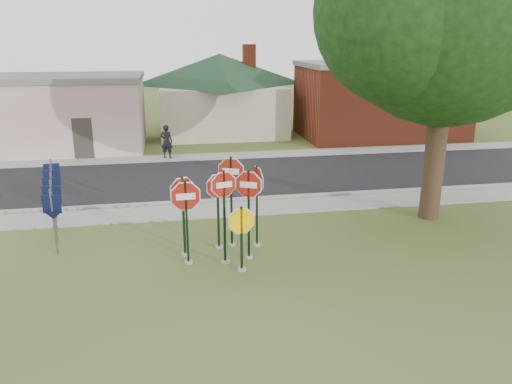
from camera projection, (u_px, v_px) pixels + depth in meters
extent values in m
plane|color=#3B521E|center=(234.00, 278.00, 13.39)|extent=(120.00, 120.00, 0.00)
cube|color=gray|center=(215.00, 210.00, 18.56)|extent=(60.00, 1.60, 0.06)
cube|color=black|center=(205.00, 179.00, 22.79)|extent=(60.00, 7.00, 0.04)
cube|color=gray|center=(199.00, 157.00, 26.84)|extent=(60.00, 1.60, 0.06)
cube|color=gray|center=(212.00, 201.00, 19.49)|extent=(60.00, 0.20, 0.14)
cylinder|color=gray|center=(225.00, 262.00, 14.26)|extent=(0.24, 0.24, 0.08)
cube|color=black|center=(224.00, 218.00, 13.87)|extent=(0.07, 0.06, 2.74)
cylinder|color=white|center=(224.00, 185.00, 13.59)|extent=(0.97, 0.28, 1.00)
cylinder|color=maroon|center=(224.00, 185.00, 13.59)|extent=(0.90, 0.27, 0.93)
cube|color=white|center=(224.00, 185.00, 13.59)|extent=(0.45, 0.13, 0.16)
cylinder|color=gray|center=(242.00, 269.00, 13.79)|extent=(0.24, 0.24, 0.08)
cube|color=black|center=(241.00, 239.00, 13.53)|extent=(0.07, 0.06, 1.87)
cylinder|color=white|center=(241.00, 221.00, 13.37)|extent=(1.02, 0.15, 1.03)
cylinder|color=#FFC600|center=(241.00, 221.00, 13.37)|extent=(0.95, 0.14, 0.95)
cylinder|color=gray|center=(189.00, 262.00, 14.23)|extent=(0.24, 0.24, 0.08)
cube|color=black|center=(187.00, 223.00, 13.87)|extent=(0.06, 0.05, 2.47)
cylinder|color=white|center=(186.00, 196.00, 13.64)|extent=(1.15, 0.07, 1.15)
cylinder|color=maroon|center=(186.00, 196.00, 13.64)|extent=(1.06, 0.07, 1.06)
cube|color=white|center=(186.00, 196.00, 13.64)|extent=(0.53, 0.04, 0.18)
cylinder|color=gray|center=(249.00, 257.00, 14.57)|extent=(0.24, 0.24, 0.08)
cube|color=black|center=(249.00, 215.00, 14.19)|extent=(0.08, 0.07, 2.67)
cylinder|color=white|center=(249.00, 185.00, 13.92)|extent=(0.97, 0.46, 1.07)
cylinder|color=maroon|center=(249.00, 185.00, 13.92)|extent=(0.90, 0.44, 0.99)
cube|color=white|center=(249.00, 185.00, 13.92)|extent=(0.45, 0.22, 0.17)
cylinder|color=gray|center=(232.00, 245.00, 15.44)|extent=(0.24, 0.24, 0.08)
cube|color=black|center=(231.00, 202.00, 15.03)|extent=(0.07, 0.07, 2.84)
cylinder|color=white|center=(231.00, 171.00, 14.75)|extent=(1.03, 0.45, 1.11)
cylinder|color=maroon|center=(231.00, 171.00, 14.75)|extent=(0.96, 0.42, 1.03)
cube|color=white|center=(231.00, 171.00, 14.75)|extent=(0.48, 0.21, 0.18)
cylinder|color=gray|center=(219.00, 247.00, 15.27)|extent=(0.24, 0.24, 0.08)
cube|color=black|center=(218.00, 211.00, 14.93)|extent=(0.07, 0.07, 2.40)
cylinder|color=white|center=(218.00, 186.00, 14.69)|extent=(0.94, 0.42, 1.02)
cylinder|color=maroon|center=(218.00, 186.00, 14.69)|extent=(0.88, 0.39, 0.95)
cube|color=white|center=(218.00, 186.00, 14.69)|extent=(0.44, 0.20, 0.16)
cylinder|color=gray|center=(257.00, 245.00, 15.44)|extent=(0.24, 0.24, 0.08)
cube|color=black|center=(257.00, 206.00, 15.07)|extent=(0.06, 0.07, 2.58)
cylinder|color=white|center=(257.00, 180.00, 14.82)|extent=(0.31, 1.08, 1.11)
cylinder|color=maroon|center=(257.00, 180.00, 14.82)|extent=(0.29, 1.00, 1.03)
cube|color=white|center=(257.00, 180.00, 14.82)|extent=(0.14, 0.50, 0.18)
cylinder|color=gray|center=(185.00, 254.00, 14.76)|extent=(0.24, 0.24, 0.08)
cube|color=black|center=(184.00, 217.00, 14.41)|extent=(0.08, 0.07, 2.44)
cylinder|color=white|center=(182.00, 190.00, 14.17)|extent=(0.97, 0.49, 1.07)
cylinder|color=maroon|center=(182.00, 190.00, 14.17)|extent=(0.90, 0.46, 0.99)
cube|color=white|center=(182.00, 190.00, 14.17)|extent=(0.45, 0.23, 0.17)
cube|color=#59595E|center=(54.00, 222.00, 14.62)|extent=(0.05, 0.05, 2.00)
cube|color=black|center=(52.00, 204.00, 14.45)|extent=(0.55, 0.13, 0.55)
cone|color=black|center=(53.00, 216.00, 14.56)|extent=(0.65, 0.65, 0.25)
cube|color=#59595E|center=(54.00, 211.00, 15.52)|extent=(0.05, 0.05, 2.00)
cube|color=black|center=(52.00, 194.00, 15.36)|extent=(0.55, 0.09, 0.55)
cone|color=black|center=(53.00, 205.00, 15.47)|extent=(0.62, 0.62, 0.25)
cube|color=#59595E|center=(54.00, 202.00, 16.43)|extent=(0.05, 0.05, 2.00)
cube|color=black|center=(52.00, 186.00, 16.27)|extent=(0.55, 0.05, 0.55)
cone|color=black|center=(53.00, 196.00, 16.37)|extent=(0.58, 0.58, 0.25)
cube|color=#59595E|center=(54.00, 193.00, 17.34)|extent=(0.05, 0.05, 2.00)
cube|color=black|center=(52.00, 178.00, 17.18)|extent=(0.55, 0.05, 0.55)
cone|color=black|center=(53.00, 188.00, 17.28)|extent=(0.58, 0.58, 0.25)
cube|color=#59595E|center=(54.00, 185.00, 18.25)|extent=(0.05, 0.05, 2.00)
cube|color=black|center=(52.00, 171.00, 18.09)|extent=(0.55, 0.09, 0.55)
cone|color=black|center=(53.00, 180.00, 18.19)|extent=(0.62, 0.62, 0.25)
cube|color=beige|center=(34.00, 115.00, 28.25)|extent=(12.00, 6.00, 4.00)
cube|color=slate|center=(30.00, 78.00, 27.64)|extent=(12.20, 6.20, 0.30)
cube|color=#332D28|center=(83.00, 139.00, 26.20)|extent=(1.00, 0.10, 2.20)
cube|color=#C3B69B|center=(220.00, 108.00, 33.95)|extent=(8.00, 8.00, 3.20)
pyramid|color=black|center=(219.00, 54.00, 32.89)|extent=(11.60, 11.60, 2.00)
cube|color=maroon|center=(249.00, 57.00, 33.29)|extent=(0.80, 0.80, 1.60)
cube|color=maroon|center=(380.00, 102.00, 32.13)|extent=(10.00, 6.00, 4.50)
cube|color=slate|center=(383.00, 64.00, 31.44)|extent=(10.20, 6.20, 0.30)
cube|color=white|center=(369.00, 102.00, 28.92)|extent=(2.00, 0.08, 0.90)
cylinder|color=black|center=(436.00, 140.00, 17.10)|extent=(0.70, 0.70, 5.64)
sphere|color=black|center=(451.00, 2.00, 15.79)|extent=(7.85, 7.85, 7.85)
cylinder|color=black|center=(458.00, 91.00, 40.92)|extent=(0.50, 0.50, 4.00)
sphere|color=black|center=(463.00, 46.00, 39.86)|extent=(5.60, 5.60, 5.60)
imported|color=black|center=(167.00, 141.00, 26.28)|extent=(0.76, 0.62, 1.79)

